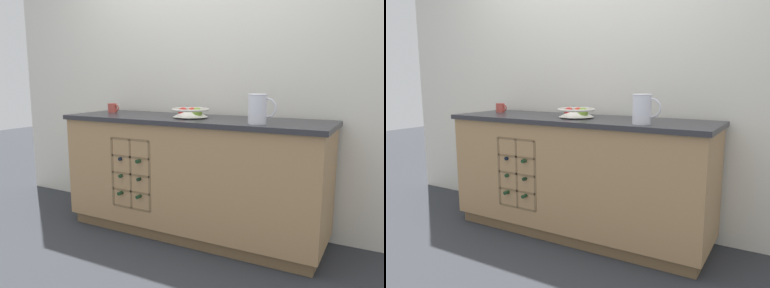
{
  "view_description": "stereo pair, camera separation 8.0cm",
  "coord_description": "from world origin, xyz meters",
  "views": [
    {
      "loc": [
        1.34,
        -2.47,
        1.2
      ],
      "look_at": [
        0.0,
        0.0,
        0.72
      ],
      "focal_mm": 35.0,
      "sensor_mm": 36.0,
      "label": 1
    },
    {
      "loc": [
        1.41,
        -2.44,
        1.2
      ],
      "look_at": [
        0.0,
        0.0,
        0.72
      ],
      "focal_mm": 35.0,
      "sensor_mm": 36.0,
      "label": 2
    }
  ],
  "objects": [
    {
      "name": "back_wall",
      "position": [
        0.0,
        0.36,
        1.27
      ],
      "size": [
        4.42,
        0.06,
        2.55
      ],
      "primitive_type": "cube",
      "color": "silver",
      "rests_on": "ground_plane"
    },
    {
      "name": "kitchen_island",
      "position": [
        -0.0,
        -0.0,
        0.47
      ],
      "size": [
        2.06,
        0.64,
        0.92
      ],
      "color": "brown",
      "rests_on": "ground_plane"
    },
    {
      "name": "white_pitcher",
      "position": [
        0.57,
        -0.16,
        1.02
      ],
      "size": [
        0.19,
        0.13,
        0.19
      ],
      "color": "white",
      "rests_on": "kitchen_island"
    },
    {
      "name": "ground_plane",
      "position": [
        0.0,
        0.0,
        0.0
      ],
      "size": [
        14.0,
        14.0,
        0.0
      ],
      "primitive_type": "plane",
      "color": "#2D3035"
    },
    {
      "name": "ceramic_mug",
      "position": [
        -0.84,
        0.08,
        0.96
      ],
      "size": [
        0.11,
        0.08,
        0.08
      ],
      "color": "#B7473D",
      "rests_on": "kitchen_island"
    },
    {
      "name": "fruit_bowl",
      "position": [
        0.0,
        -0.03,
        0.96
      ],
      "size": [
        0.28,
        0.28,
        0.08
      ],
      "color": "silver",
      "rests_on": "kitchen_island"
    }
  ]
}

